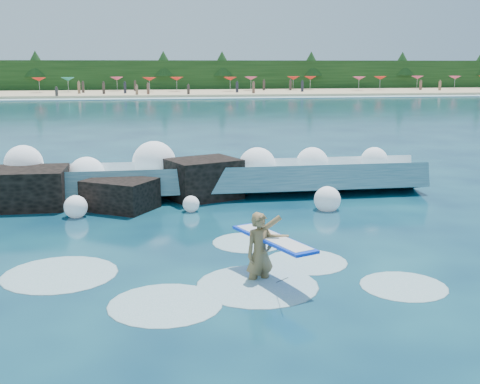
% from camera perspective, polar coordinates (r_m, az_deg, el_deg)
% --- Properties ---
extents(ground, '(200.00, 200.00, 0.00)m').
position_cam_1_polar(ground, '(13.57, -4.92, -6.93)').
color(ground, '#07213B').
rests_on(ground, ground).
extents(beach, '(140.00, 20.00, 0.40)m').
position_cam_1_polar(beach, '(90.90, -8.87, 9.24)').
color(beach, tan).
rests_on(beach, ground).
extents(wet_band, '(140.00, 5.00, 0.08)m').
position_cam_1_polar(wet_band, '(79.92, -8.77, 8.77)').
color(wet_band, silver).
rests_on(wet_band, ground).
extents(treeline, '(140.00, 4.00, 5.00)m').
position_cam_1_polar(treeline, '(100.82, -8.98, 10.81)').
color(treeline, black).
rests_on(treeline, ground).
extents(breaking_wave, '(16.79, 2.67, 1.45)m').
position_cam_1_polar(breaking_wave, '(20.61, -5.67, 1.09)').
color(breaking_wave, '#336E81').
rests_on(breaking_wave, ground).
extents(rock_cluster, '(8.39, 3.61, 1.54)m').
position_cam_1_polar(rock_cluster, '(19.66, -12.33, 0.28)').
color(rock_cluster, black).
rests_on(rock_cluster, ground).
extents(surfer_with_board, '(1.38, 2.93, 1.76)m').
position_cam_1_polar(surfer_with_board, '(12.39, 2.20, -5.59)').
color(surfer_with_board, olive).
rests_on(surfer_with_board, ground).
extents(wave_spray, '(14.66, 4.45, 1.92)m').
position_cam_1_polar(wave_spray, '(20.42, -7.04, 2.13)').
color(wave_spray, white).
rests_on(wave_spray, ground).
extents(surf_foam, '(9.07, 5.68, 0.13)m').
position_cam_1_polar(surf_foam, '(12.79, -2.81, -8.09)').
color(surf_foam, silver).
rests_on(surf_foam, ground).
extents(beach_umbrellas, '(112.73, 6.11, 0.50)m').
position_cam_1_polar(beach_umbrellas, '(92.89, -8.82, 10.57)').
color(beach_umbrellas, '#127568').
rests_on(beach_umbrellas, ground).
extents(beachgoers, '(97.48, 14.12, 1.92)m').
position_cam_1_polar(beachgoers, '(87.41, -5.45, 9.83)').
color(beachgoers, '#3F332D').
rests_on(beachgoers, ground).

